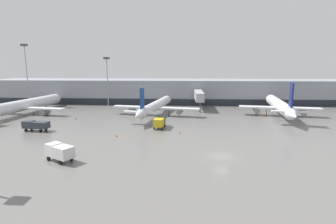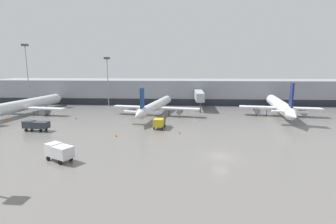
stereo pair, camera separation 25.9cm
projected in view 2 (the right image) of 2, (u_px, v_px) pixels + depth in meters
The scene contains 15 objects.
ground_plane at pixel (220, 156), 43.03m from camera, with size 320.00×320.00×0.00m, color slate.
terminal_building at pixel (199, 91), 103.03m from camera, with size 160.00×30.71×9.00m.
parked_jet_0 at pixel (23, 106), 78.96m from camera, with size 27.65×40.41×9.07m.
parked_jet_1 at pixel (280, 106), 76.12m from camera, with size 22.96×35.68×10.51m.
parked_jet_2 at pixel (156, 106), 76.94m from camera, with size 26.04×34.63×9.20m.
service_truck_0 at pixel (159, 122), 61.86m from camera, with size 2.70×4.78×2.67m.
service_truck_1 at pixel (36, 125), 59.27m from camera, with size 5.91×2.63×2.32m.
service_truck_2 at pixel (59, 151), 40.83m from camera, with size 5.19×4.21×2.64m.
traffic_cone_0 at pixel (76, 118), 72.00m from camera, with size 0.37×0.37×0.67m.
traffic_cone_1 at pixel (179, 132), 57.14m from camera, with size 0.40×0.40×0.57m.
traffic_cone_2 at pixel (263, 116), 74.92m from camera, with size 0.40×0.40×0.73m.
traffic_cone_3 at pixel (116, 135), 54.82m from camera, with size 0.51×0.51×0.57m.
traffic_cone_4 at pixel (6, 120), 69.63m from camera, with size 0.45×0.45×0.68m.
apron_light_mast_4 at pixel (107, 67), 93.22m from camera, with size 1.80×1.80×17.46m.
apron_light_mast_6 at pixel (26, 58), 93.94m from camera, with size 1.80×1.80×22.07m.
Camera 2 is at (-6.33, -41.43, 14.93)m, focal length 28.00 mm.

